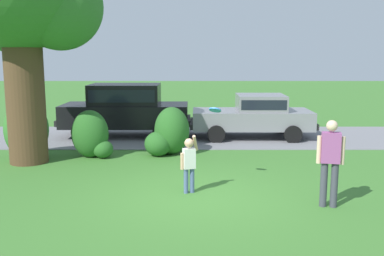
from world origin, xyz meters
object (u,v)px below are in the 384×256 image
at_px(oak_tree_large, 23,1).
at_px(frisbee, 214,110).
at_px(parked_sedan, 253,114).
at_px(parked_suv, 124,107).
at_px(child_thrower, 188,161).
at_px(adult_onlooker, 329,158).

relative_size(oak_tree_large, frisbee, 21.10).
xyz_separation_m(parked_sedan, frisbee, (-1.71, -5.75, 0.90)).
height_order(oak_tree_large, parked_suv, oak_tree_large).
bearing_deg(oak_tree_large, parked_suv, 60.57).
height_order(oak_tree_large, parked_sedan, oak_tree_large).
height_order(child_thrower, adult_onlooker, adult_onlooker).
bearing_deg(parked_suv, frisbee, -63.77).
distance_m(oak_tree_large, child_thrower, 6.46).
height_order(parked_suv, frisbee, parked_suv).
bearing_deg(parked_sedan, child_thrower, -109.76).
xyz_separation_m(oak_tree_large, frisbee, (5.02, -2.28, -2.66)).
distance_m(oak_tree_large, frisbee, 6.12).
bearing_deg(oak_tree_large, frisbee, -24.49).
bearing_deg(child_thrower, oak_tree_large, 146.48).
height_order(child_thrower, frisbee, frisbee).
distance_m(oak_tree_large, parked_suv, 5.38).
relative_size(child_thrower, adult_onlooker, 0.74).
relative_size(parked_sedan, child_thrower, 3.44).
relative_size(oak_tree_large, child_thrower, 4.91).
xyz_separation_m(child_thrower, frisbee, (0.59, 0.65, 1.03)).
height_order(parked_sedan, frisbee, frisbee).
distance_m(parked_suv, frisbee, 6.68).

